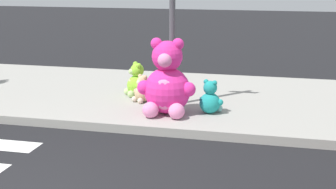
{
  "coord_description": "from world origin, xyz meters",
  "views": [
    {
      "loc": [
        3.02,
        -4.25,
        2.57
      ],
      "look_at": [
        1.11,
        3.6,
        0.55
      ],
      "focal_mm": 52.6,
      "sensor_mm": 36.0,
      "label": 1
    }
  ],
  "objects_px": {
    "sign_pole": "(172,13)",
    "plush_teal": "(210,100)",
    "plush_pink_large": "(167,84)",
    "plush_tan": "(142,91)",
    "plush_lime": "(136,82)"
  },
  "relations": [
    {
      "from": "plush_lime",
      "to": "plush_teal",
      "type": "relative_size",
      "value": 1.12
    },
    {
      "from": "plush_lime",
      "to": "plush_teal",
      "type": "bearing_deg",
      "value": -28.74
    },
    {
      "from": "sign_pole",
      "to": "plush_tan",
      "type": "distance_m",
      "value": 1.61
    },
    {
      "from": "plush_pink_large",
      "to": "plush_tan",
      "type": "xyz_separation_m",
      "value": [
        -0.65,
        0.68,
        -0.32
      ]
    },
    {
      "from": "sign_pole",
      "to": "plush_teal",
      "type": "xyz_separation_m",
      "value": [
        0.78,
        -0.37,
        -1.46
      ]
    },
    {
      "from": "sign_pole",
      "to": "plush_teal",
      "type": "bearing_deg",
      "value": -25.22
    },
    {
      "from": "sign_pole",
      "to": "plush_tan",
      "type": "bearing_deg",
      "value": 171.71
    },
    {
      "from": "plush_pink_large",
      "to": "plush_teal",
      "type": "relative_size",
      "value": 2.21
    },
    {
      "from": "plush_pink_large",
      "to": "sign_pole",
      "type": "bearing_deg",
      "value": 94.13
    },
    {
      "from": "sign_pole",
      "to": "plush_teal",
      "type": "height_order",
      "value": "sign_pole"
    },
    {
      "from": "plush_teal",
      "to": "plush_tan",
      "type": "bearing_deg",
      "value": 161.84
    },
    {
      "from": "plush_lime",
      "to": "plush_teal",
      "type": "distance_m",
      "value": 1.87
    },
    {
      "from": "sign_pole",
      "to": "plush_tan",
      "type": "xyz_separation_m",
      "value": [
        -0.61,
        0.09,
        -1.49
      ]
    },
    {
      "from": "plush_lime",
      "to": "plush_pink_large",
      "type": "bearing_deg",
      "value": -51.14
    },
    {
      "from": "sign_pole",
      "to": "plush_teal",
      "type": "distance_m",
      "value": 1.69
    }
  ]
}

